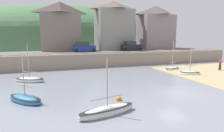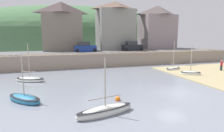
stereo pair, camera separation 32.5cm
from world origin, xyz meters
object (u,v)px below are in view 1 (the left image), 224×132
object	(u,v)px
parked_car_by_wall	(131,47)
person_near_water	(220,65)
parked_car_near_slipway	(84,48)
waterfront_building_centre	(114,25)
rowboat_small_beached	(25,99)
mooring_buoy	(119,99)
motorboat_with_cabin	(107,111)
sailboat_nearest_shore	(172,69)
sailboat_tall_mast	(190,73)
sailboat_white_hull	(30,80)
waterfront_building_left	(61,26)
waterfront_building_right	(156,27)

from	to	relation	value
parked_car_by_wall	person_near_water	bearing A→B (deg)	-55.70
parked_car_near_slipway	waterfront_building_centre	bearing A→B (deg)	30.26
rowboat_small_beached	mooring_buoy	size ratio (longest dim) A/B	9.03
parked_car_near_slipway	mooring_buoy	bearing A→B (deg)	-92.54
motorboat_with_cabin	mooring_buoy	xyz separation A→B (m)	(1.79, 2.49, -0.14)
rowboat_small_beached	motorboat_with_cabin	size ratio (longest dim) A/B	0.94
person_near_water	parked_car_near_slipway	bearing A→B (deg)	144.77
rowboat_small_beached	parked_car_by_wall	xyz separation A→B (m)	(18.14, 19.26, 2.96)
waterfront_building_centre	rowboat_small_beached	bearing A→B (deg)	-123.76
sailboat_nearest_shore	rowboat_small_beached	bearing A→B (deg)	-174.05
parked_car_near_slipway	rowboat_small_beached	bearing A→B (deg)	-113.98
waterfront_building_centre	motorboat_with_cabin	xyz separation A→B (m)	(-10.06, -28.33, -7.41)
sailboat_tall_mast	parked_car_near_slipway	world-z (taller)	parked_car_near_slipway
waterfront_building_centre	person_near_water	world-z (taller)	waterfront_building_centre
motorboat_with_cabin	sailboat_tall_mast	distance (m)	17.46
sailboat_nearest_shore	parked_car_by_wall	size ratio (longest dim) A/B	1.16
rowboat_small_beached	parked_car_near_slipway	bearing A→B (deg)	113.47
waterfront_building_centre	rowboat_small_beached	size ratio (longest dim) A/B	2.46
parked_car_by_wall	person_near_water	world-z (taller)	parked_car_by_wall
sailboat_white_hull	motorboat_with_cabin	xyz separation A→B (m)	(6.18, -12.04, 0.03)
sailboat_white_hull	waterfront_building_left	bearing A→B (deg)	99.01
motorboat_with_cabin	mooring_buoy	bearing A→B (deg)	41.22
rowboat_small_beached	sailboat_tall_mast	world-z (taller)	sailboat_tall_mast
waterfront_building_left	person_near_water	world-z (taller)	waterfront_building_left
waterfront_building_right	motorboat_with_cabin	xyz separation A→B (m)	(-20.64, -28.33, -7.20)
waterfront_building_right	person_near_water	xyz separation A→B (m)	(0.99, -17.99, -6.50)
waterfront_building_left	sailboat_nearest_shore	world-z (taller)	waterfront_building_left
mooring_buoy	waterfront_building_left	bearing A→B (deg)	97.06
parked_car_near_slipway	sailboat_white_hull	bearing A→B (deg)	-126.98
rowboat_small_beached	sailboat_nearest_shore	world-z (taller)	sailboat_nearest_shore
sailboat_nearest_shore	mooring_buoy	world-z (taller)	sailboat_nearest_shore
waterfront_building_centre	sailboat_nearest_shore	distance (m)	17.50
waterfront_building_centre	mooring_buoy	bearing A→B (deg)	-107.76
waterfront_building_left	waterfront_building_right	distance (m)	22.05
sailboat_nearest_shore	sailboat_tall_mast	size ratio (longest dim) A/B	1.10
waterfront_building_right	sailboat_tall_mast	world-z (taller)	waterfront_building_right
waterfront_building_right	motorboat_with_cabin	distance (m)	35.78
waterfront_building_right	mooring_buoy	bearing A→B (deg)	-126.11
sailboat_nearest_shore	parked_car_by_wall	xyz separation A→B (m)	(-2.61, 10.57, 2.98)
motorboat_with_cabin	sailboat_tall_mast	xyz separation A→B (m)	(14.86, 9.16, 0.00)
rowboat_small_beached	person_near_water	world-z (taller)	rowboat_small_beached
rowboat_small_beached	sailboat_white_hull	distance (m)	7.47
parked_car_near_slipway	parked_car_by_wall	world-z (taller)	same
parked_car_by_wall	rowboat_small_beached	bearing A→B (deg)	-133.60
sailboat_white_hull	waterfront_building_centre	bearing A→B (deg)	70.40
sailboat_white_hull	mooring_buoy	world-z (taller)	sailboat_white_hull
rowboat_small_beached	person_near_water	size ratio (longest dim) A/B	2.62
waterfront_building_left	sailboat_white_hull	world-z (taller)	waterfront_building_left
waterfront_building_right	parked_car_by_wall	xyz separation A→B (m)	(-8.32, -4.50, -4.28)
sailboat_tall_mast	parked_car_by_wall	size ratio (longest dim) A/B	1.05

